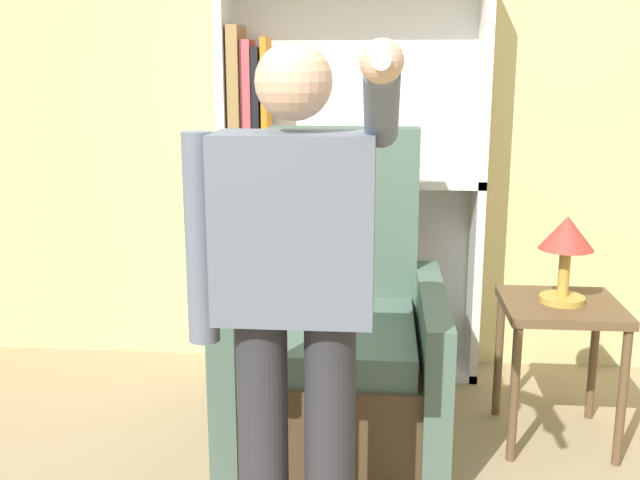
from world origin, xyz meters
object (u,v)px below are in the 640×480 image
side_table (560,326)px  person_standing (294,288)px  table_lamp (566,242)px  armchair (339,349)px  bookcase (322,190)px

side_table → person_standing: bearing=-136.3°
person_standing → table_lamp: bearing=43.7°
armchair → person_standing: person_standing is taller
bookcase → side_table: bearing=-33.7°
bookcase → side_table: bookcase is taller
bookcase → person_standing: bookcase is taller
person_standing → side_table: bearing=43.7°
side_table → table_lamp: size_ratio=1.68×
armchair → table_lamp: size_ratio=3.58×
bookcase → table_lamp: 1.23m
person_standing → table_lamp: (0.96, 0.92, -0.07)m
bookcase → armchair: size_ratio=1.55×
armchair → table_lamp: (0.89, 0.02, 0.46)m
person_standing → side_table: 1.39m
bookcase → person_standing: 1.60m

